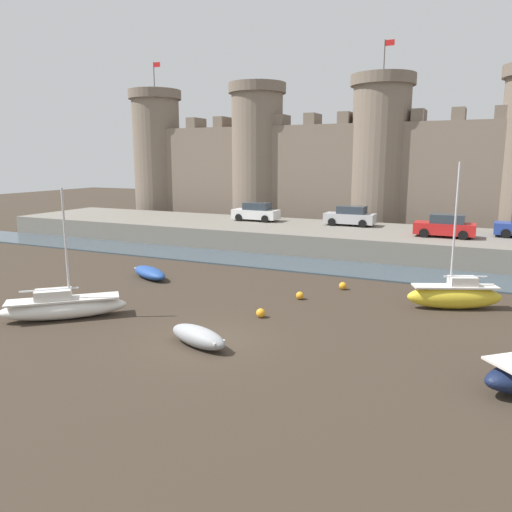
# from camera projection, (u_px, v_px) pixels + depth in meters

# --- Properties ---
(ground_plane) EXTENTS (160.00, 160.00, 0.00)m
(ground_plane) POSITION_uv_depth(u_px,v_px,m) (210.00, 340.00, 19.86)
(ground_plane) COLOR #382D23
(water_channel) EXTENTS (80.00, 4.50, 0.10)m
(water_channel) POSITION_uv_depth(u_px,v_px,m) (323.00, 267.00, 33.15)
(water_channel) COLOR #3D4C56
(water_channel) RESTS_ON ground
(quay_road) EXTENTS (62.83, 10.00, 1.65)m
(quay_road) POSITION_uv_depth(u_px,v_px,m) (351.00, 239.00, 39.45)
(quay_road) COLOR slate
(quay_road) RESTS_ON ground
(castle) EXTENTS (56.72, 5.89, 17.63)m
(castle) POSITION_uv_depth(u_px,v_px,m) (379.00, 165.00, 46.98)
(castle) COLOR #7A6B5B
(castle) RESTS_ON ground
(sailboat_midflat_left) EXTENTS (4.54, 2.74, 6.99)m
(sailboat_midflat_left) POSITION_uv_depth(u_px,v_px,m) (455.00, 295.00, 23.95)
(sailboat_midflat_left) COLOR yellow
(sailboat_midflat_left) RESTS_ON ground
(rowboat_foreground_centre) EXTENTS (3.50, 2.55, 0.69)m
(rowboat_foreground_centre) POSITION_uv_depth(u_px,v_px,m) (149.00, 272.00, 30.05)
(rowboat_foreground_centre) COLOR #234793
(rowboat_foreground_centre) RESTS_ON ground
(rowboat_foreground_right) EXTENTS (3.06, 1.87, 0.77)m
(rowboat_foreground_right) POSITION_uv_depth(u_px,v_px,m) (198.00, 336.00, 19.19)
(rowboat_foreground_right) COLOR gray
(rowboat_foreground_right) RESTS_ON ground
(sailboat_midflat_right) EXTENTS (4.96, 4.65, 5.89)m
(sailboat_midflat_right) POSITION_uv_depth(u_px,v_px,m) (63.00, 307.00, 22.47)
(sailboat_midflat_right) COLOR silver
(sailboat_midflat_right) RESTS_ON ground
(mooring_buoy_mid_mud) EXTENTS (0.42, 0.42, 0.42)m
(mooring_buoy_mid_mud) POSITION_uv_depth(u_px,v_px,m) (343.00, 286.00, 27.52)
(mooring_buoy_mid_mud) COLOR orange
(mooring_buoy_mid_mud) RESTS_ON ground
(mooring_buoy_near_shore) EXTENTS (0.42, 0.42, 0.42)m
(mooring_buoy_near_shore) POSITION_uv_depth(u_px,v_px,m) (261.00, 313.00, 22.68)
(mooring_buoy_near_shore) COLOR orange
(mooring_buoy_near_shore) RESTS_ON ground
(mooring_buoy_near_channel) EXTENTS (0.40, 0.40, 0.40)m
(mooring_buoy_near_channel) POSITION_uv_depth(u_px,v_px,m) (300.00, 296.00, 25.61)
(mooring_buoy_near_channel) COLOR orange
(mooring_buoy_near_channel) RESTS_ON ground
(car_quay_west) EXTENTS (4.10, 1.89, 1.62)m
(car_quay_west) POSITION_uv_depth(u_px,v_px,m) (445.00, 226.00, 35.18)
(car_quay_west) COLOR red
(car_quay_west) RESTS_ON quay_road
(car_quay_east) EXTENTS (4.10, 1.89, 1.62)m
(car_quay_east) POSITION_uv_depth(u_px,v_px,m) (350.00, 216.00, 41.22)
(car_quay_east) COLOR #B2B5B7
(car_quay_east) RESTS_ON quay_road
(car_quay_centre_east) EXTENTS (4.10, 1.89, 1.62)m
(car_quay_centre_east) POSITION_uv_depth(u_px,v_px,m) (256.00, 212.00, 44.31)
(car_quay_centre_east) COLOR silver
(car_quay_centre_east) RESTS_ON quay_road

